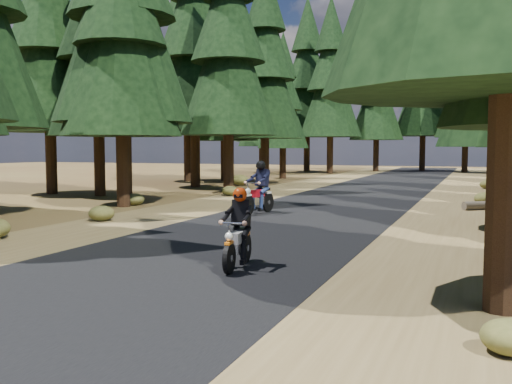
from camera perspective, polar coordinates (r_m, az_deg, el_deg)
ground at (r=13.33m, az=-2.37°, el=-5.18°), size 120.00×120.00×0.00m
road at (r=17.97m, az=4.10°, el=-2.68°), size 6.00×100.00×0.01m
shoulder_l at (r=19.83m, az=-8.70°, el=-2.06°), size 3.20×100.00×0.01m
shoulder_r at (r=17.18m, az=18.93°, el=-3.25°), size 3.20×100.00×0.01m
pine_forest at (r=33.97m, az=12.52°, el=13.92°), size 34.59×55.08×16.32m
understory_shrubs at (r=20.05m, az=8.88°, el=-1.20°), size 15.41×31.59×0.65m
rider_lead at (r=10.55m, az=-1.83°, el=-4.98°), size 0.69×1.71×1.48m
rider_follow at (r=19.23m, az=0.21°, el=-0.42°), size 0.93×2.07×1.78m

